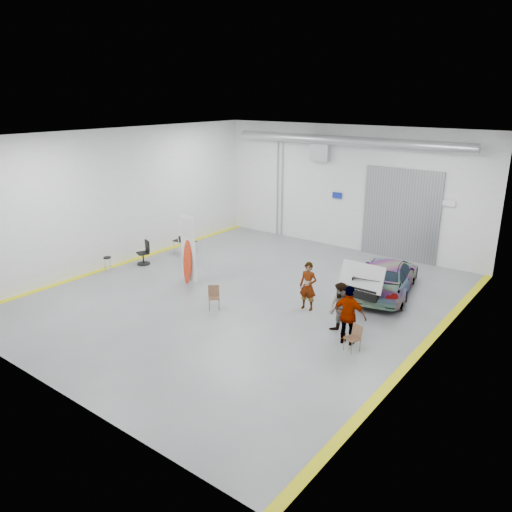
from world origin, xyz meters
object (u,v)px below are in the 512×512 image
Objects in this scene: surfboard_display at (188,255)px; work_table at (184,241)px; person_a at (308,286)px; shop_stool at (108,264)px; folding_chair_far at (352,343)px; office_chair at (144,254)px; person_b at (340,309)px; sedan_car at (387,276)px; folding_chair_near at (214,302)px; person_c at (349,315)px.

surfboard_display is 2.62× the size of work_table.
person_a reaches higher than shop_stool.
person_a is 8.35m from work_table.
office_chair is at bearing -167.58° from folding_chair_far.
surfboard_display is at bearing -159.77° from person_b.
sedan_car is at bearing 34.42° from surfboard_display.
office_chair is (0.44, 1.67, 0.14)m from shop_stool.
folding_chair_near is 6.72m from work_table.
person_a is at bearing 22.46° from office_chair.
folding_chair_near is 0.73× the size of work_table.
folding_chair_near is 0.78× the size of office_chair.
folding_chair_near reaches higher than folding_chair_far.
folding_chair_far is at bearing 0.35° from shop_stool.
person_a is at bearing -38.65° from person_c.
surfboard_display is 2.96m from folding_chair_near.
surfboard_display is (-7.54, 0.73, 0.27)m from person_c.
office_chair is at bearing -161.73° from person_b.
folding_chair_near is 1.24× the size of shop_stool.
folding_chair_far is 11.44m from work_table.
person_b is at bearing 1.75° from surfboard_display.
person_c is 2.80× the size of shop_stool.
surfboard_display reaches higher than office_chair.
person_a is 1.63× the size of office_chair.
folding_chair_near is at bearing -150.53° from person_a.
person_c is at bearing -37.31° from folding_chair_near.
person_a is at bearing -13.26° from work_table.
person_a reaches higher than work_table.
sedan_car is 6.72m from folding_chair_near.
surfboard_display is 8.00m from folding_chair_far.
person_a reaches higher than sedan_car.
sedan_car is 9.81m from work_table.
sedan_car is 1.58× the size of surfboard_display.
person_b is 2.09× the size of folding_chair_near.
work_table is 1.06× the size of office_chair.
folding_chair_near is (-5.04, -0.53, -0.69)m from person_c.
person_c is 0.84m from folding_chair_far.
work_table is at bearing -173.69° from person_b.
folding_chair_far is at bearing 12.87° from office_chair.
person_a is at bearing 50.01° from sedan_car.
folding_chair_near is 6.28m from shop_stool.
person_b is 0.62m from person_c.
surfboard_display reaches higher than person_a.
folding_chair_far is (0.33, -0.34, -0.69)m from person_c.
person_a is 2.17m from person_b.
person_b is at bearing -32.08° from folding_chair_near.
person_b is 10.43m from office_chair.
sedan_car is 2.70× the size of person_b.
person_b reaches higher than work_table.
person_c reaches higher than work_table.
person_c is 0.63× the size of surfboard_display.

